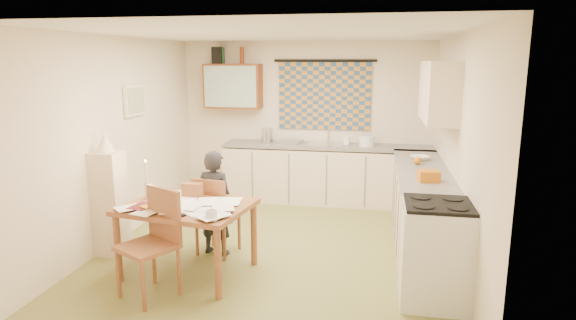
% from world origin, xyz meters
% --- Properties ---
extents(floor, '(4.00, 4.50, 0.02)m').
position_xyz_m(floor, '(0.00, 0.00, -0.01)').
color(floor, olive).
rests_on(floor, ground).
extents(ceiling, '(4.00, 4.50, 0.02)m').
position_xyz_m(ceiling, '(0.00, 0.00, 2.51)').
color(ceiling, white).
rests_on(ceiling, floor).
extents(wall_back, '(4.00, 0.02, 2.50)m').
position_xyz_m(wall_back, '(0.00, 2.26, 1.25)').
color(wall_back, beige).
rests_on(wall_back, floor).
extents(wall_front, '(4.00, 0.02, 2.50)m').
position_xyz_m(wall_front, '(0.00, -2.26, 1.25)').
color(wall_front, beige).
rests_on(wall_front, floor).
extents(wall_left, '(0.02, 4.50, 2.50)m').
position_xyz_m(wall_left, '(-2.01, 0.00, 1.25)').
color(wall_left, beige).
rests_on(wall_left, floor).
extents(wall_right, '(0.02, 4.50, 2.50)m').
position_xyz_m(wall_right, '(2.01, 0.00, 1.25)').
color(wall_right, beige).
rests_on(wall_right, floor).
extents(window_blind, '(1.45, 0.03, 1.05)m').
position_xyz_m(window_blind, '(0.30, 2.22, 1.65)').
color(window_blind, '#2B4D75').
rests_on(window_blind, wall_back).
extents(curtain_rod, '(1.60, 0.04, 0.04)m').
position_xyz_m(curtain_rod, '(0.30, 2.20, 2.20)').
color(curtain_rod, black).
rests_on(curtain_rod, wall_back).
extents(wall_cabinet, '(0.90, 0.34, 0.70)m').
position_xyz_m(wall_cabinet, '(-1.15, 2.08, 1.80)').
color(wall_cabinet, '#652C0F').
rests_on(wall_cabinet, wall_back).
extents(wall_cabinet_glass, '(0.84, 0.02, 0.64)m').
position_xyz_m(wall_cabinet_glass, '(-1.15, 1.91, 1.80)').
color(wall_cabinet_glass, '#99B2A5').
rests_on(wall_cabinet_glass, wall_back).
extents(upper_cabinet_right, '(0.34, 1.30, 0.70)m').
position_xyz_m(upper_cabinet_right, '(1.83, 0.55, 1.85)').
color(upper_cabinet_right, beige).
rests_on(upper_cabinet_right, wall_right).
extents(framed_print, '(0.04, 0.50, 0.40)m').
position_xyz_m(framed_print, '(-1.97, 0.40, 1.70)').
color(framed_print, white).
rests_on(framed_print, wall_left).
extents(print_canvas, '(0.01, 0.42, 0.32)m').
position_xyz_m(print_canvas, '(-1.95, 0.40, 1.70)').
color(print_canvas, beige).
rests_on(print_canvas, wall_left).
extents(counter_back, '(3.30, 0.62, 0.92)m').
position_xyz_m(counter_back, '(0.41, 1.95, 0.45)').
color(counter_back, beige).
rests_on(counter_back, floor).
extents(counter_right, '(0.62, 2.95, 0.92)m').
position_xyz_m(counter_right, '(1.70, 0.32, 0.45)').
color(counter_right, beige).
rests_on(counter_right, floor).
extents(stove, '(0.62, 0.62, 0.96)m').
position_xyz_m(stove, '(1.70, -1.06, 0.48)').
color(stove, white).
rests_on(stove, floor).
extents(sink, '(0.61, 0.52, 0.10)m').
position_xyz_m(sink, '(0.36, 1.95, 0.88)').
color(sink, silver).
rests_on(sink, counter_back).
extents(tap, '(0.04, 0.04, 0.28)m').
position_xyz_m(tap, '(0.38, 2.13, 1.06)').
color(tap, silver).
rests_on(tap, counter_back).
extents(dish_rack, '(0.41, 0.37, 0.06)m').
position_xyz_m(dish_rack, '(-0.20, 1.95, 0.95)').
color(dish_rack, silver).
rests_on(dish_rack, counter_back).
extents(kettle, '(0.20, 0.20, 0.24)m').
position_xyz_m(kettle, '(-0.57, 1.95, 1.04)').
color(kettle, silver).
rests_on(kettle, counter_back).
extents(mixing_bowl, '(0.28, 0.28, 0.16)m').
position_xyz_m(mixing_bowl, '(0.99, 1.95, 1.00)').
color(mixing_bowl, white).
rests_on(mixing_bowl, counter_back).
extents(soap_bottle, '(0.11, 0.11, 0.17)m').
position_xyz_m(soap_bottle, '(0.68, 2.00, 1.01)').
color(soap_bottle, white).
rests_on(soap_bottle, counter_back).
extents(bowl, '(0.37, 0.37, 0.06)m').
position_xyz_m(bowl, '(1.70, 1.01, 0.95)').
color(bowl, white).
rests_on(bowl, counter_right).
extents(orange_bag, '(0.25, 0.20, 0.12)m').
position_xyz_m(orange_bag, '(1.70, -0.13, 0.98)').
color(orange_bag, '#C86C11').
rests_on(orange_bag, counter_right).
extents(fruit_orange, '(0.10, 0.10, 0.10)m').
position_xyz_m(fruit_orange, '(1.65, 0.73, 0.97)').
color(fruit_orange, '#C86C11').
rests_on(fruit_orange, counter_right).
extents(speaker, '(0.17, 0.21, 0.26)m').
position_xyz_m(speaker, '(-1.39, 2.08, 2.28)').
color(speaker, black).
rests_on(speaker, wall_cabinet).
extents(bottle_green, '(0.08, 0.08, 0.26)m').
position_xyz_m(bottle_green, '(-1.33, 2.08, 2.28)').
color(bottle_green, '#195926').
rests_on(bottle_green, wall_cabinet).
extents(bottle_brown, '(0.08, 0.08, 0.26)m').
position_xyz_m(bottle_brown, '(-1.00, 2.08, 2.28)').
color(bottle_brown, '#652C0F').
rests_on(bottle_brown, wall_cabinet).
extents(dining_table, '(1.39, 1.14, 0.75)m').
position_xyz_m(dining_table, '(-0.77, -0.89, 0.38)').
color(dining_table, brown).
rests_on(dining_table, floor).
extents(chair_far, '(0.49, 0.49, 0.92)m').
position_xyz_m(chair_far, '(-0.64, -0.34, 0.29)').
color(chair_far, brown).
rests_on(chair_far, floor).
extents(chair_near, '(0.63, 0.63, 1.03)m').
position_xyz_m(chair_near, '(-0.93, -1.44, 0.32)').
color(chair_near, brown).
rests_on(chair_near, floor).
extents(person, '(0.53, 0.42, 1.22)m').
position_xyz_m(person, '(-0.66, -0.34, 0.61)').
color(person, black).
rests_on(person, floor).
extents(shelf_stand, '(0.32, 0.30, 1.21)m').
position_xyz_m(shelf_stand, '(-1.84, -0.57, 0.60)').
color(shelf_stand, beige).
rests_on(shelf_stand, floor).
extents(lampshade, '(0.20, 0.20, 0.22)m').
position_xyz_m(lampshade, '(-1.84, -0.57, 1.32)').
color(lampshade, white).
rests_on(lampshade, shelf_stand).
extents(letter_rack, '(0.22, 0.10, 0.16)m').
position_xyz_m(letter_rack, '(-0.81, -0.64, 0.83)').
color(letter_rack, brown).
rests_on(letter_rack, dining_table).
extents(mug, '(0.14, 0.14, 0.09)m').
position_xyz_m(mug, '(-0.36, -1.30, 0.79)').
color(mug, white).
rests_on(mug, dining_table).
extents(magazine, '(0.28, 0.33, 0.03)m').
position_xyz_m(magazine, '(-1.27, -1.08, 0.76)').
color(magazine, maroon).
rests_on(magazine, dining_table).
extents(book, '(0.16, 0.22, 0.02)m').
position_xyz_m(book, '(-1.18, -0.91, 0.76)').
color(book, '#C86C11').
rests_on(book, dining_table).
extents(orange_box, '(0.14, 0.13, 0.04)m').
position_xyz_m(orange_box, '(-1.10, -1.14, 0.77)').
color(orange_box, '#C86C11').
rests_on(orange_box, dining_table).
extents(eyeglasses, '(0.14, 0.09, 0.02)m').
position_xyz_m(eyeglasses, '(-0.70, -1.24, 0.76)').
color(eyeglasses, black).
rests_on(eyeglasses, dining_table).
extents(candle_holder, '(0.07, 0.07, 0.18)m').
position_xyz_m(candle_holder, '(-1.26, -0.77, 0.84)').
color(candle_holder, silver).
rests_on(candle_holder, dining_table).
extents(candle, '(0.03, 0.03, 0.22)m').
position_xyz_m(candle, '(-1.27, -0.76, 1.04)').
color(candle, white).
rests_on(candle, dining_table).
extents(candle_flame, '(0.02, 0.02, 0.02)m').
position_xyz_m(candle_flame, '(-1.27, -0.76, 1.16)').
color(candle_flame, '#FFCC66').
rests_on(candle_flame, dining_table).
extents(papers, '(1.25, 1.04, 0.03)m').
position_xyz_m(papers, '(-0.70, -0.98, 0.77)').
color(papers, white).
rests_on(papers, dining_table).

